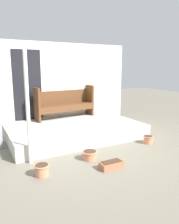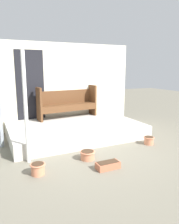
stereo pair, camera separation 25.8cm
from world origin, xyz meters
name	(u,v)px [view 2 (the right image)]	position (x,y,z in m)	size (l,w,h in m)	color
ground_plane	(91,149)	(0.00, 0.00, 0.00)	(24.00, 24.00, 0.00)	#706B5B
porch_slab	(75,130)	(0.05, 1.09, 0.17)	(3.48, 2.19, 0.35)	beige
house_wall	(60,86)	(0.01, 2.22, 1.30)	(4.68, 0.08, 2.60)	beige
support_post	(26,109)	(-1.42, -0.09, 1.09)	(0.07, 0.07, 2.17)	white
bench	(67,102)	(0.13, 1.93, 0.83)	(1.86, 0.57, 0.96)	#54331C
flower_pot_left	(38,168)	(-1.37, -0.70, 0.11)	(0.27, 0.27, 0.21)	tan
flower_pot_middle	(87,155)	(-0.31, -0.48, 0.10)	(0.32, 0.32, 0.18)	tan
flower_pot_right	(149,140)	(1.44, -0.30, 0.11)	(0.26, 0.26, 0.19)	tan
planter_box_rect	(108,165)	(-0.14, -1.03, 0.07)	(0.45, 0.21, 0.13)	#B76647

